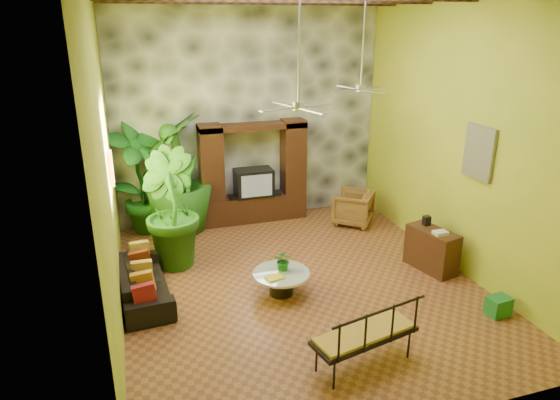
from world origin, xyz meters
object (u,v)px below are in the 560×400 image
object	(u,v)px
wicker_armchair	(353,208)
sofa	(143,282)
tall_plant_a	(139,177)
green_bin	(498,306)
coffee_table	(281,280)
tall_plant_c	(177,174)
ceiling_fan_back	(361,77)
entertainment_center	(254,180)
tall_plant_b	(169,209)
ceiling_fan_front	(299,92)
side_console	(432,250)
iron_bench	(368,333)

from	to	relation	value
wicker_armchair	sofa	bearing A→B (deg)	-28.82
tall_plant_a	green_bin	xyz separation A→B (m)	(5.14, -5.04, -1.11)
coffee_table	tall_plant_c	bearing A→B (deg)	111.59
tall_plant_c	green_bin	distance (m)	6.67
ceiling_fan_back	wicker_armchair	xyz separation A→B (m)	(0.49, 1.05, -3.02)
wicker_armchair	coffee_table	bearing A→B (deg)	-6.02
entertainment_center	tall_plant_b	size ratio (longest dim) A/B	1.08
ceiling_fan_front	coffee_table	distance (m)	3.16
ceiling_fan_front	wicker_armchair	world-z (taller)	ceiling_fan_front
tall_plant_a	side_console	xyz separation A→B (m)	(5.00, -3.37, -0.87)
side_console	sofa	bearing A→B (deg)	160.29
ceiling_fan_front	side_console	bearing A→B (deg)	3.77
ceiling_fan_back	ceiling_fan_front	bearing A→B (deg)	-138.37
iron_bench	green_bin	xyz separation A→B (m)	(2.57, 0.53, -0.39)
ceiling_fan_back	tall_plant_c	xyz separation A→B (m)	(-3.31, 1.82, -2.11)
entertainment_center	coffee_table	distance (m)	3.48
iron_bench	green_bin	size ratio (longest dim) A/B	4.42
entertainment_center	ceiling_fan_back	size ratio (longest dim) A/B	1.29
sofa	tall_plant_c	size ratio (longest dim) A/B	0.75
ceiling_fan_back	coffee_table	size ratio (longest dim) A/B	1.93
entertainment_center	green_bin	world-z (taller)	entertainment_center
ceiling_fan_back	tall_plant_c	bearing A→B (deg)	151.17
entertainment_center	green_bin	size ratio (longest dim) A/B	6.84
side_console	coffee_table	bearing A→B (deg)	166.85
tall_plant_c	iron_bench	distance (m)	5.78
tall_plant_c	side_console	distance (m)	5.40
tall_plant_c	ceiling_fan_back	bearing A→B (deg)	-28.83
sofa	wicker_armchair	bearing A→B (deg)	-72.16
sofa	ceiling_fan_front	bearing A→B (deg)	-110.75
side_console	tall_plant_c	bearing A→B (deg)	128.89
entertainment_center	ceiling_fan_front	distance (m)	4.30
sofa	tall_plant_c	world-z (taller)	tall_plant_c
entertainment_center	tall_plant_a	size ratio (longest dim) A/B	0.95
tall_plant_b	sofa	bearing A→B (deg)	-117.72
side_console	iron_bench	bearing A→B (deg)	-151.57
tall_plant_a	side_console	size ratio (longest dim) A/B	2.58
tall_plant_a	iron_bench	size ratio (longest dim) A/B	1.63
ceiling_fan_front	tall_plant_c	bearing A→B (deg)	113.79
sofa	side_console	size ratio (longest dim) A/B	2.00
tall_plant_b	side_console	xyz separation A→B (m)	(4.57, -1.68, -0.72)
entertainment_center	side_console	size ratio (longest dim) A/B	2.45
ceiling_fan_back	tall_plant_b	bearing A→B (deg)	175.89
wicker_armchair	ceiling_fan_back	bearing A→B (deg)	13.93
entertainment_center	wicker_armchair	world-z (taller)	entertainment_center
tall_plant_a	green_bin	size ratio (longest dim) A/B	7.19
entertainment_center	sofa	xyz separation A→B (m)	(-2.65, -2.81, -0.68)
entertainment_center	iron_bench	bearing A→B (deg)	-89.22
sofa	coffee_table	xyz separation A→B (m)	(2.23, -0.58, -0.03)
ceiling_fan_back	coffee_table	bearing A→B (deg)	-144.37
tall_plant_b	green_bin	bearing A→B (deg)	-35.50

